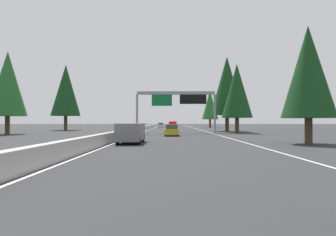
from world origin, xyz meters
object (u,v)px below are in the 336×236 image
sedan_near_right (172,130)px  sedan_far_left (161,125)px  pickup_near_center (173,125)px  minivan_distant_a (131,132)px  conifer_right_near (237,91)px  conifer_left_mid (66,90)px  conifer_right_mid (227,86)px  sign_gantry_overhead (177,100)px  conifer_right_far (210,105)px  conifer_right_foreground (308,72)px  conifer_left_near (8,84)px

sedan_near_right → sedan_far_left: 56.51m
pickup_near_center → sedan_far_left: size_ratio=1.27×
minivan_distant_a → pickup_near_center: bearing=-4.8°
conifer_right_near → conifer_left_mid: conifer_left_mid is taller
pickup_near_center → conifer_right_mid: (-15.98, -10.11, 7.67)m
sign_gantry_overhead → conifer_left_mid: (15.55, 23.30, 3.21)m
sedan_near_right → conifer_right_far: size_ratio=0.38×
pickup_near_center → conifer_left_mid: bearing=111.9°
sedan_near_right → conifer_right_mid: (16.82, -10.47, 7.90)m
conifer_right_mid → pickup_near_center: bearing=32.3°
conifer_right_near → conifer_right_far: (44.48, -1.66, 0.23)m
sedan_far_left → conifer_left_mid: (-32.77, 19.10, 7.79)m
pickup_near_center → conifer_left_mid: (-9.16, 22.79, 7.56)m
pickup_near_center → sedan_far_left: bearing=8.9°
sedan_near_right → conifer_left_mid: conifer_left_mid is taller
sedan_near_right → conifer_right_far: bearing=-12.9°
sedan_near_right → conifer_right_far: conifer_right_far is taller
sign_gantry_overhead → conifer_right_near: 9.84m
sedan_near_right → conifer_right_mid: conifer_right_mid is taller
sedan_near_right → conifer_left_mid: 33.51m
minivan_distant_a → conifer_right_foreground: conifer_right_foreground is taller
pickup_near_center → conifer_left_mid: 25.70m
conifer_right_near → sign_gantry_overhead: bearing=95.2°
conifer_left_near → conifer_left_mid: (19.64, -1.37, 1.13)m
conifer_right_foreground → sign_gantry_overhead: bearing=24.7°
conifer_left_near → conifer_left_mid: bearing=-4.0°
sedan_far_left → conifer_right_far: bearing=-100.8°
sign_gantry_overhead → minivan_distant_a: (-21.18, 4.40, -4.32)m
pickup_near_center → sedan_far_left: 23.90m
sign_gantry_overhead → conifer_right_far: 46.79m
pickup_near_center → conifer_right_mid: bearing=-147.7°
sedan_far_left → conifer_right_near: 49.80m
conifer_right_foreground → conifer_right_mid: conifer_right_mid is taller
conifer_right_mid → conifer_left_near: (-12.81, 34.27, -1.24)m
sedan_near_right → sedan_far_left: same height
conifer_right_mid → conifer_right_far: size_ratio=1.22×
conifer_right_near → conifer_left_near: (-4.97, 34.35, 0.56)m
sedan_far_left → conifer_right_near: conifer_right_near is taller
conifer_left_mid → sedan_near_right: bearing=-136.5°
sedan_far_left → conifer_right_mid: size_ratio=0.31×
sign_gantry_overhead → conifer_right_far: bearing=-14.0°
sedan_near_right → pickup_near_center: 32.81m
conifer_right_near → conifer_left_mid: bearing=66.0°
minivan_distant_a → conifer_left_mid: (36.73, 18.90, 7.53)m
minivan_distant_a → sedan_near_right: minivan_distant_a is taller
minivan_distant_a → conifer_left_near: conifer_left_near is taller
conifer_right_far → conifer_left_mid: 45.73m
pickup_near_center → conifer_left_mid: size_ratio=0.40×
sedan_far_left → conifer_right_far: 17.04m
sign_gantry_overhead → conifer_right_near: conifer_right_near is taller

